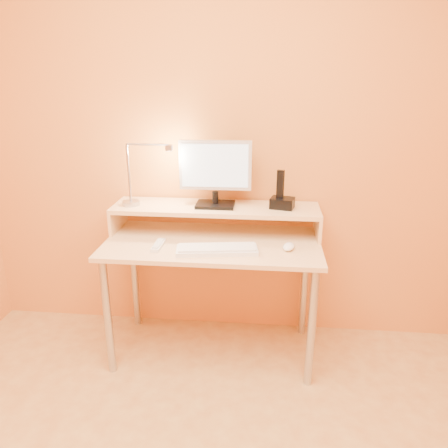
# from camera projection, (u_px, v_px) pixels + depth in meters

# --- Properties ---
(wall_back) EXTENTS (3.00, 0.04, 2.50)m
(wall_back) POSITION_uv_depth(u_px,v_px,m) (219.00, 138.00, 2.55)
(wall_back) COLOR #CA813A
(wall_back) RESTS_ON floor
(desk_leg_fl) EXTENTS (0.04, 0.04, 0.69)m
(desk_leg_fl) POSITION_uv_depth(u_px,v_px,m) (108.00, 317.00, 2.36)
(desk_leg_fl) COLOR #ADADB5
(desk_leg_fl) RESTS_ON floor
(desk_leg_fr) EXTENTS (0.04, 0.04, 0.69)m
(desk_leg_fr) POSITION_uv_depth(u_px,v_px,m) (311.00, 329.00, 2.26)
(desk_leg_fr) COLOR #ADADB5
(desk_leg_fr) RESTS_ON floor
(desk_leg_bl) EXTENTS (0.04, 0.04, 0.69)m
(desk_leg_bl) POSITION_uv_depth(u_px,v_px,m) (135.00, 277.00, 2.83)
(desk_leg_bl) COLOR #ADADB5
(desk_leg_bl) RESTS_ON floor
(desk_leg_br) EXTENTS (0.04, 0.04, 0.69)m
(desk_leg_br) POSITION_uv_depth(u_px,v_px,m) (304.00, 285.00, 2.73)
(desk_leg_br) COLOR #ADADB5
(desk_leg_br) RESTS_ON floor
(desk_lower) EXTENTS (1.20, 0.60, 0.02)m
(desk_lower) POSITION_uv_depth(u_px,v_px,m) (213.00, 243.00, 2.43)
(desk_lower) COLOR #EFBD8F
(desk_lower) RESTS_ON floor
(shelf_riser_left) EXTENTS (0.02, 0.30, 0.14)m
(shelf_riser_left) POSITION_uv_depth(u_px,v_px,m) (118.00, 218.00, 2.60)
(shelf_riser_left) COLOR #EFBD8F
(shelf_riser_left) RESTS_ON desk_lower
(shelf_riser_right) EXTENTS (0.02, 0.30, 0.14)m
(shelf_riser_right) POSITION_uv_depth(u_px,v_px,m) (318.00, 224.00, 2.48)
(shelf_riser_right) COLOR #EFBD8F
(shelf_riser_right) RESTS_ON desk_lower
(desk_shelf) EXTENTS (1.20, 0.30, 0.02)m
(desk_shelf) POSITION_uv_depth(u_px,v_px,m) (216.00, 208.00, 2.51)
(desk_shelf) COLOR #EFBD8F
(desk_shelf) RESTS_ON desk_lower
(monitor_foot) EXTENTS (0.22, 0.16, 0.02)m
(monitor_foot) POSITION_uv_depth(u_px,v_px,m) (215.00, 205.00, 2.51)
(monitor_foot) COLOR black
(monitor_foot) RESTS_ON desk_shelf
(monitor_neck) EXTENTS (0.04, 0.04, 0.07)m
(monitor_neck) POSITION_uv_depth(u_px,v_px,m) (215.00, 197.00, 2.49)
(monitor_neck) COLOR black
(monitor_neck) RESTS_ON monitor_foot
(monitor_panel) EXTENTS (0.41, 0.04, 0.28)m
(monitor_panel) POSITION_uv_depth(u_px,v_px,m) (215.00, 165.00, 2.44)
(monitor_panel) COLOR #BBBBBC
(monitor_panel) RESTS_ON monitor_neck
(monitor_back) EXTENTS (0.37, 0.02, 0.24)m
(monitor_back) POSITION_uv_depth(u_px,v_px,m) (216.00, 164.00, 2.46)
(monitor_back) COLOR black
(monitor_back) RESTS_ON monitor_panel
(monitor_screen) EXTENTS (0.37, 0.01, 0.24)m
(monitor_screen) POSITION_uv_depth(u_px,v_px,m) (215.00, 166.00, 2.42)
(monitor_screen) COLOR silver
(monitor_screen) RESTS_ON monitor_panel
(lamp_base) EXTENTS (0.10, 0.10, 0.02)m
(lamp_base) POSITION_uv_depth(u_px,v_px,m) (131.00, 203.00, 2.52)
(lamp_base) COLOR #ADADB5
(lamp_base) RESTS_ON desk_shelf
(lamp_post) EXTENTS (0.01, 0.01, 0.33)m
(lamp_post) POSITION_uv_depth(u_px,v_px,m) (129.00, 173.00, 2.46)
(lamp_post) COLOR #ADADB5
(lamp_post) RESTS_ON lamp_base
(lamp_arm) EXTENTS (0.24, 0.01, 0.01)m
(lamp_arm) POSITION_uv_depth(u_px,v_px,m) (148.00, 145.00, 2.40)
(lamp_arm) COLOR #ADADB5
(lamp_arm) RESTS_ON lamp_post
(lamp_head) EXTENTS (0.04, 0.04, 0.03)m
(lamp_head) POSITION_uv_depth(u_px,v_px,m) (169.00, 148.00, 2.39)
(lamp_head) COLOR #ADADB5
(lamp_head) RESTS_ON lamp_arm
(lamp_bulb) EXTENTS (0.03, 0.03, 0.00)m
(lamp_bulb) POSITION_uv_depth(u_px,v_px,m) (169.00, 150.00, 2.40)
(lamp_bulb) COLOR #FFEAC6
(lamp_bulb) RESTS_ON lamp_head
(phone_dock) EXTENTS (0.15, 0.13, 0.06)m
(phone_dock) POSITION_uv_depth(u_px,v_px,m) (282.00, 203.00, 2.46)
(phone_dock) COLOR black
(phone_dock) RESTS_ON desk_shelf
(phone_handset) EXTENTS (0.04, 0.03, 0.16)m
(phone_handset) POSITION_uv_depth(u_px,v_px,m) (280.00, 184.00, 2.43)
(phone_handset) COLOR black
(phone_handset) RESTS_ON phone_dock
(phone_led) EXTENTS (0.01, 0.00, 0.04)m
(phone_led) POSITION_uv_depth(u_px,v_px,m) (291.00, 206.00, 2.41)
(phone_led) COLOR #353FF5
(phone_led) RESTS_ON phone_dock
(keyboard) EXTENTS (0.44, 0.19, 0.02)m
(keyboard) POSITION_uv_depth(u_px,v_px,m) (217.00, 250.00, 2.27)
(keyboard) COLOR silver
(keyboard) RESTS_ON desk_lower
(mouse) EXTENTS (0.08, 0.11, 0.03)m
(mouse) POSITION_uv_depth(u_px,v_px,m) (289.00, 247.00, 2.30)
(mouse) COLOR white
(mouse) RESTS_ON desk_lower
(remote_control) EXTENTS (0.05, 0.16, 0.02)m
(remote_control) POSITION_uv_depth(u_px,v_px,m) (158.00, 245.00, 2.34)
(remote_control) COLOR silver
(remote_control) RESTS_ON desk_lower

